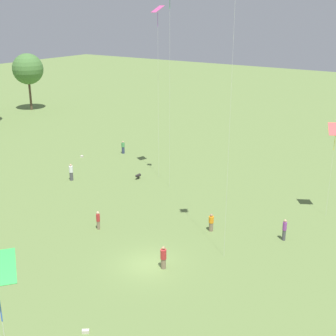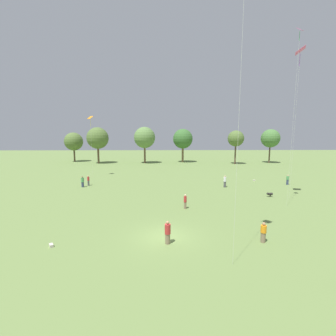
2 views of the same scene
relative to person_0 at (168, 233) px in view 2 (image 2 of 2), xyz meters
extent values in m
plane|color=olive|center=(-0.23, 1.21, -0.87)|extent=(240.00, 240.00, 0.00)
cylinder|color=brown|center=(-29.18, 57.56, 1.31)|extent=(0.51, 0.51, 4.35)
sphere|color=#516B33|center=(-29.18, 57.56, 5.66)|extent=(5.81, 5.81, 5.81)
cylinder|color=brown|center=(-20.01, 52.59, 1.74)|extent=(0.58, 0.58, 5.22)
sphere|color=#516B33|center=(-20.01, 52.59, 6.78)|extent=(6.47, 6.47, 6.47)
cylinder|color=brown|center=(-5.89, 52.57, 1.84)|extent=(0.56, 0.56, 5.42)
sphere|color=#5B7F42|center=(-5.89, 52.57, 6.95)|extent=(6.40, 6.40, 6.40)
cylinder|color=brown|center=(5.94, 55.09, 1.68)|extent=(0.64, 0.64, 5.10)
sphere|color=#38662D|center=(5.94, 55.09, 6.55)|extent=(6.19, 6.19, 6.19)
cylinder|color=brown|center=(21.07, 49.88, 2.03)|extent=(0.43, 0.43, 5.79)
sphere|color=#516B33|center=(21.07, 49.88, 6.68)|extent=(4.69, 4.69, 4.69)
cylinder|color=brown|center=(32.56, 52.46, 1.87)|extent=(0.41, 0.41, 5.48)
sphere|color=#477538|center=(32.56, 52.46, 6.70)|extent=(5.58, 5.58, 5.58)
cylinder|color=#847056|center=(0.00, 0.00, -0.48)|extent=(0.48, 0.48, 0.79)
cylinder|color=#B72D2D|center=(0.00, 0.00, 0.29)|extent=(0.56, 0.56, 0.74)
sphere|color=#A87A56|center=(0.00, 0.00, 0.78)|extent=(0.24, 0.24, 0.24)
cylinder|color=#333D5B|center=(-13.24, 19.57, -0.44)|extent=(0.53, 0.53, 0.86)
cylinder|color=#4C9956|center=(-13.24, 19.57, 0.32)|extent=(0.62, 0.62, 0.67)
sphere|color=brown|center=(-13.24, 19.57, 0.78)|extent=(0.24, 0.24, 0.24)
cylinder|color=#847056|center=(2.14, 8.30, -0.49)|extent=(0.35, 0.35, 0.76)
cylinder|color=#B72D2D|center=(2.14, 8.30, 0.22)|extent=(0.42, 0.42, 0.65)
sphere|color=beige|center=(2.14, 8.30, 0.67)|extent=(0.24, 0.24, 0.24)
cylinder|color=#333D5B|center=(20.64, 20.63, -0.43)|extent=(0.52, 0.52, 0.88)
cylinder|color=#4C9956|center=(20.64, 20.63, 0.29)|extent=(0.62, 0.62, 0.57)
sphere|color=tan|center=(20.64, 20.63, 0.70)|extent=(0.24, 0.24, 0.24)
cylinder|color=#847056|center=(7.29, 0.06, -0.48)|extent=(0.50, 0.50, 0.78)
cylinder|color=orange|center=(7.29, 0.06, 0.19)|extent=(0.59, 0.59, 0.56)
sphere|color=#A87A56|center=(7.29, 0.06, 0.59)|extent=(0.24, 0.24, 0.24)
cylinder|color=#4C4C51|center=(9.54, 18.96, -0.40)|extent=(0.45, 0.45, 0.93)
cylinder|color=white|center=(9.54, 18.96, 0.43)|extent=(0.53, 0.53, 0.73)
sphere|color=tan|center=(9.54, 18.96, 0.91)|extent=(0.24, 0.24, 0.24)
cylinder|color=#4C4C51|center=(-12.66, 20.65, -0.43)|extent=(0.40, 0.40, 0.87)
cylinder|color=#B72D2D|center=(-12.66, 20.65, 0.30)|extent=(0.47, 0.47, 0.59)
sphere|color=tan|center=(-12.66, 20.65, 0.71)|extent=(0.24, 0.24, 0.24)
cube|color=#E54C99|center=(14.01, 8.85, 18.25)|extent=(0.77, 0.72, 0.39)
cylinder|color=green|center=(14.01, 8.85, 17.61)|extent=(0.04, 0.04, 0.90)
cylinder|color=silver|center=(14.01, 8.85, 8.69)|extent=(0.01, 0.01, 19.12)
cube|color=#E54C99|center=(15.79, 11.51, 17.16)|extent=(1.48, 1.55, 0.68)
cylinder|color=purple|center=(15.79, 11.51, 16.10)|extent=(0.04, 0.04, 1.39)
cylinder|color=silver|center=(15.79, 11.51, 8.14)|extent=(0.01, 0.01, 18.03)
cube|color=orange|center=(-14.59, 29.27, 10.91)|extent=(1.24, 1.20, 0.57)
cylinder|color=yellow|center=(-14.59, 29.27, 9.88)|extent=(0.04, 0.04, 1.48)
cylinder|color=silver|center=(-14.59, 29.27, 5.02)|extent=(0.01, 0.01, 11.78)
cylinder|color=silver|center=(4.05, -2.88, 10.13)|extent=(0.01, 0.01, 21.99)
cylinder|color=black|center=(14.10, 13.10, -0.48)|extent=(0.56, 0.38, 0.34)
sphere|color=black|center=(13.73, 13.07, -0.43)|extent=(0.31, 0.31, 0.31)
cylinder|color=black|center=(14.10, 13.10, -0.76)|extent=(0.15, 0.15, 0.22)
cube|color=beige|center=(16.32, 23.93, -0.75)|extent=(0.38, 0.32, 0.24)
cube|color=beige|center=(-8.54, -0.31, -0.76)|extent=(0.44, 0.48, 0.21)
camera|label=1|loc=(-24.80, -17.14, 17.29)|focal=50.00mm
camera|label=2|loc=(-0.33, -15.99, 7.11)|focal=24.00mm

